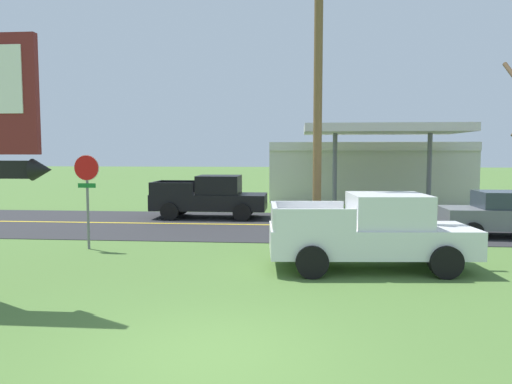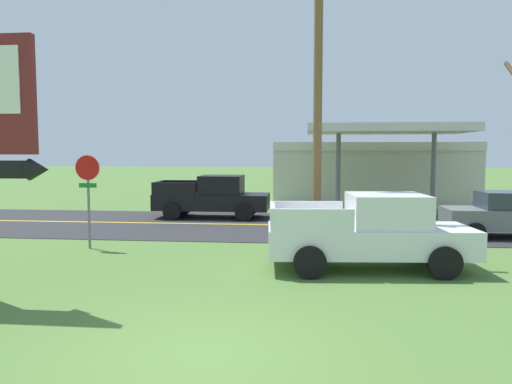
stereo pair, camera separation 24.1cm
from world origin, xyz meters
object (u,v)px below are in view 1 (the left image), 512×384
(stop_sign, at_px, (87,185))
(car_grey_near_lane, at_px, (504,214))
(pickup_white_parked_on_lawn, at_px, (373,232))
(gas_station, at_px, (367,169))
(pickup_black_on_road, at_px, (211,197))
(utility_pole, at_px, (318,82))

(stop_sign, distance_m, car_grey_near_lane, 14.35)
(pickup_white_parked_on_lawn, bearing_deg, stop_sign, 167.77)
(gas_station, height_order, pickup_white_parked_on_lawn, gas_station)
(gas_station, distance_m, car_grey_near_lane, 13.73)
(pickup_black_on_road, bearing_deg, stop_sign, -108.88)
(utility_pole, relative_size, pickup_black_on_road, 1.84)
(gas_station, height_order, pickup_black_on_road, gas_station)
(car_grey_near_lane, bearing_deg, stop_sign, -166.14)
(stop_sign, height_order, utility_pole, utility_pole)
(stop_sign, distance_m, utility_pole, 7.76)
(utility_pole, bearing_deg, pickup_black_on_road, 122.54)
(utility_pole, height_order, car_grey_near_lane, utility_pole)
(pickup_black_on_road, bearing_deg, car_grey_near_lane, -19.43)
(stop_sign, relative_size, pickup_white_parked_on_lawn, 0.55)
(utility_pole, height_order, pickup_white_parked_on_lawn, utility_pole)
(pickup_white_parked_on_lawn, relative_size, car_grey_near_lane, 1.27)
(stop_sign, relative_size, utility_pole, 0.31)
(pickup_white_parked_on_lawn, relative_size, pickup_black_on_road, 1.03)
(car_grey_near_lane, bearing_deg, pickup_black_on_road, 160.57)
(car_grey_near_lane, bearing_deg, pickup_white_parked_on_lawn, -135.72)
(utility_pole, distance_m, pickup_white_parked_on_lawn, 4.85)
(utility_pole, relative_size, gas_station, 0.80)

